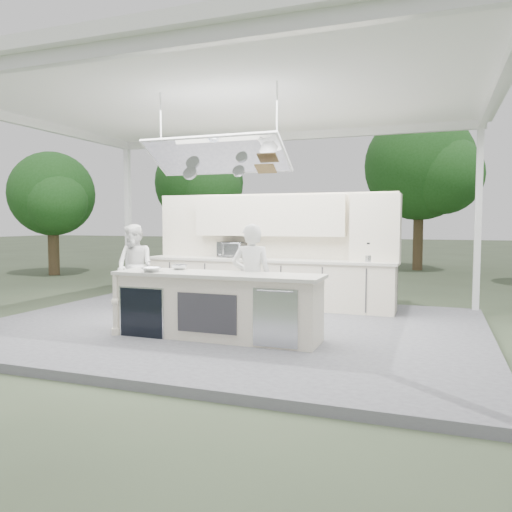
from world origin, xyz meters
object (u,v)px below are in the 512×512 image
at_px(head_chef, 252,279).
at_px(sous_chef, 135,266).
at_px(demo_island, 216,305).
at_px(back_counter, 266,282).

xyz_separation_m(head_chef, sous_chef, (-2.91, 1.30, -0.01)).
height_order(demo_island, sous_chef, sous_chef).
bearing_deg(demo_island, sous_chef, 145.67).
bearing_deg(sous_chef, head_chef, -14.73).
distance_m(demo_island, head_chef, 0.67).
height_order(back_counter, head_chef, head_chef).
height_order(demo_island, back_counter, same).
distance_m(head_chef, sous_chef, 3.19).
relative_size(back_counter, head_chef, 3.06).
relative_size(demo_island, head_chef, 1.87).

